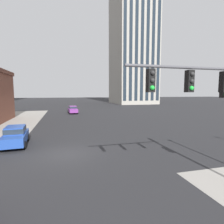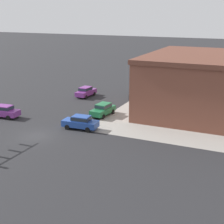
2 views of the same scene
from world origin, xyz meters
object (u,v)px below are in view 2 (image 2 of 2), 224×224
Objects in this scene: car_main_southbound_far at (81,122)px; car_main_southbound_near at (103,109)px; car_cross_eastbound at (4,111)px; car_main_mid at (86,91)px; car_parked_curb at (139,88)px.

car_main_southbound_near is at bearing 179.68° from car_main_southbound_far.
car_main_southbound_far and car_cross_eastbound have the same top height.
car_main_southbound_near and car_main_mid have the same top height.
car_main_southbound_near is at bearing 118.18° from car_cross_eastbound.
car_main_southbound_far is 1.01× the size of car_main_mid.
car_main_southbound_far is 11.92m from car_cross_eastbound.
car_main_southbound_far is (6.22, -0.03, 0.00)m from car_main_southbound_near.
car_cross_eastbound and car_main_mid have the same top height.
car_cross_eastbound is at bearing -17.07° from car_main_mid.
car_parked_curb is (-21.10, 11.98, 0.00)m from car_cross_eastbound.
car_main_southbound_far is at bearing 26.54° from car_main_mid.
car_cross_eastbound is 15.58m from car_main_mid.
car_parked_curb is 1.00× the size of car_main_mid.
car_main_southbound_near is 13.56m from car_cross_eastbound.
car_cross_eastbound is 1.01× the size of car_parked_curb.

